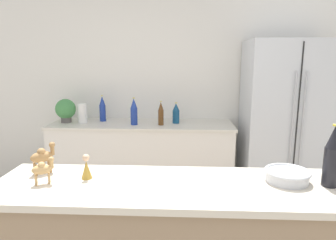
{
  "coord_description": "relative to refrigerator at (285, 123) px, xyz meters",
  "views": [
    {
      "loc": [
        0.13,
        -1.04,
        1.62
      ],
      "look_at": [
        0.01,
        1.39,
        1.13
      ],
      "focal_mm": 32.0,
      "sensor_mm": 36.0,
      "label": 1
    }
  ],
  "objects": [
    {
      "name": "potted_plant",
      "position": [
        -2.56,
        0.06,
        0.12
      ],
      "size": [
        0.24,
        0.24,
        0.28
      ],
      "color": "#595451",
      "rests_on": "back_counter"
    },
    {
      "name": "fruit_bowl",
      "position": [
        -0.62,
        -1.9,
        0.12
      ],
      "size": [
        0.23,
        0.23,
        0.06
      ],
      "color": "#B7BABF",
      "rests_on": "bar_counter"
    },
    {
      "name": "back_bottle_2",
      "position": [
        -1.72,
        -0.03,
        0.12
      ],
      "size": [
        0.08,
        0.08,
        0.31
      ],
      "color": "navy",
      "rests_on": "back_counter"
    },
    {
      "name": "camel_figurine",
      "position": [
        -1.87,
        -1.99,
        0.16
      ],
      "size": [
        0.11,
        0.08,
        0.14
      ],
      "color": "tan",
      "rests_on": "bar_counter"
    },
    {
      "name": "wine_bottle",
      "position": [
        -0.43,
        -1.94,
        0.23
      ],
      "size": [
        0.08,
        0.08,
        0.32
      ],
      "color": "black",
      "rests_on": "bar_counter"
    },
    {
      "name": "wall_back",
      "position": [
        -1.29,
        0.39,
        0.36
      ],
      "size": [
        8.0,
        0.06,
        2.55
      ],
      "color": "white",
      "rests_on": "ground_plane"
    },
    {
      "name": "refrigerator",
      "position": [
        0.0,
        0.0,
        0.0
      ],
      "size": [
        0.93,
        0.7,
        1.83
      ],
      "color": "silver",
      "rests_on": "ground_plane"
    },
    {
      "name": "camel_figurine_second",
      "position": [
        -1.94,
        -1.84,
        0.18
      ],
      "size": [
        0.13,
        0.12,
        0.17
      ],
      "color": "olive",
      "rests_on": "bar_counter"
    },
    {
      "name": "wise_man_figurine_crimson",
      "position": [
        -1.67,
        -1.91,
        0.14
      ],
      "size": [
        0.06,
        0.06,
        0.13
      ],
      "color": "#B28933",
      "rests_on": "bar_counter"
    },
    {
      "name": "back_bottle_1",
      "position": [
        -2.14,
        0.15,
        0.12
      ],
      "size": [
        0.07,
        0.07,
        0.32
      ],
      "color": "navy",
      "rests_on": "back_counter"
    },
    {
      "name": "back_counter",
      "position": [
        -1.65,
        0.06,
        -0.47
      ],
      "size": [
        2.14,
        0.63,
        0.88
      ],
      "color": "silver",
      "rests_on": "ground_plane"
    },
    {
      "name": "back_bottle_0",
      "position": [
        -1.24,
        0.07,
        0.08
      ],
      "size": [
        0.08,
        0.08,
        0.25
      ],
      "color": "navy",
      "rests_on": "back_counter"
    },
    {
      "name": "paper_towel_roll",
      "position": [
        -2.35,
        0.04,
        0.08
      ],
      "size": [
        0.11,
        0.11,
        0.23
      ],
      "color": "white",
      "rests_on": "back_counter"
    },
    {
      "name": "back_bottle_3",
      "position": [
        -1.42,
        -0.03,
        0.1
      ],
      "size": [
        0.06,
        0.06,
        0.28
      ],
      "color": "brown",
      "rests_on": "back_counter"
    }
  ]
}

